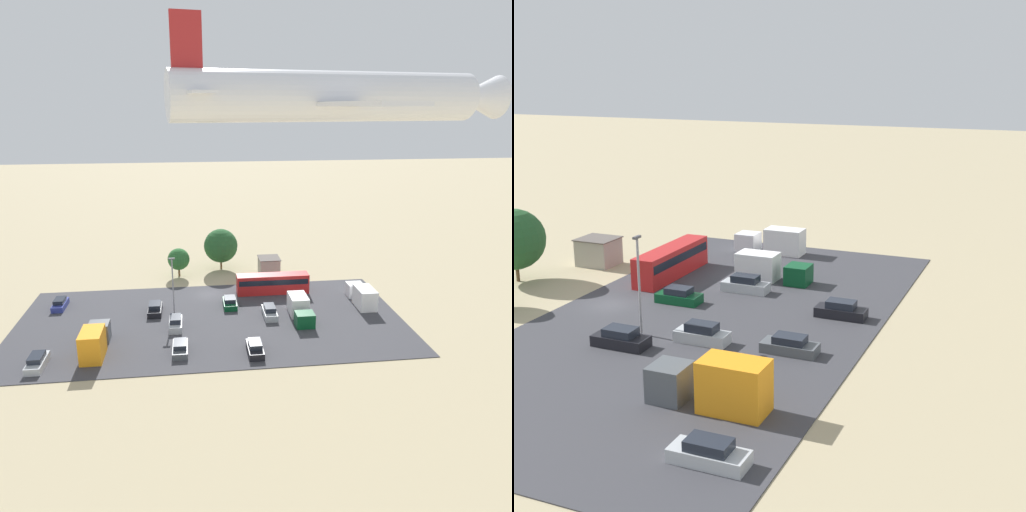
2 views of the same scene
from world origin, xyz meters
TOP-DOWN VIEW (x-y plane):
  - ground_plane at (0.00, 0.00)m, footprint 400.00×400.00m
  - parking_lot_surface at (0.00, 10.42)m, footprint 54.35×28.71m
  - shed_building at (-11.34, -9.19)m, footprint 3.82×4.19m
  - bus at (-10.42, 0.64)m, footprint 11.67×2.53m
  - parked_car_0 at (4.22, 19.48)m, footprint 1.87×4.45m
  - parked_car_1 at (-8.46, 10.03)m, footprint 1.81×4.65m
  - parked_car_2 at (8.07, 6.63)m, footprint 1.98×4.54m
  - parked_car_3 at (4.93, 12.21)m, footprint 1.73×4.47m
  - parked_car_4 at (-4.95, 20.85)m, footprint 1.84×4.51m
  - parked_car_5 at (20.77, 20.90)m, footprint 1.84×4.65m
  - parked_car_7 at (-3.05, 5.62)m, footprint 1.97×4.21m
  - parked_truck_0 at (-12.74, 10.79)m, footprint 2.57×7.75m
  - parked_truck_1 at (-23.26, 7.11)m, footprint 2.56×8.18m
  - parked_truck_2 at (14.62, 18.27)m, footprint 2.59×8.17m
  - tree_near_shed at (-2.91, -13.23)m, footprint 6.25×6.25m
  - light_pole_lot_centre at (5.29, 6.76)m, footprint 0.90×0.28m

SIDE VIEW (x-z plane):
  - ground_plane at x=0.00m, z-range 0.00..0.00m
  - parking_lot_surface at x=0.00m, z-range 0.00..0.08m
  - parked_car_0 at x=4.22m, z-range -0.04..1.37m
  - parked_car_5 at x=20.77m, z-range -0.04..1.45m
  - parked_car_7 at x=-3.05m, z-range -0.04..1.45m
  - parked_car_4 at x=-4.95m, z-range -0.05..1.49m
  - parked_car_2 at x=8.07m, z-range -0.05..1.50m
  - parked_car_3 at x=4.93m, z-range -0.06..1.60m
  - parked_car_1 at x=-8.46m, z-range -0.06..1.60m
  - parked_truck_0 at x=-12.74m, z-range -0.04..2.78m
  - parked_truck_1 at x=-23.26m, z-range -0.05..2.96m
  - shed_building at x=-11.34m, z-range 0.01..3.06m
  - parked_truck_2 at x=14.62m, z-range -0.07..3.46m
  - bus at x=-10.42m, z-range 0.20..3.34m
  - tree_near_shed at x=-2.91m, z-range 0.66..8.26m
  - light_pole_lot_centre at x=5.29m, z-range 0.51..8.90m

